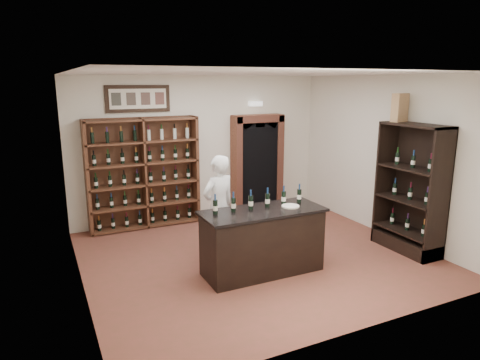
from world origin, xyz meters
name	(u,v)px	position (x,y,z in m)	size (l,w,h in m)	color
floor	(256,256)	(0.00, 0.00, 0.00)	(5.50, 5.50, 0.00)	brown
ceiling	(257,73)	(0.00, 0.00, 3.00)	(5.50, 5.50, 0.00)	white
wall_back	(201,148)	(0.00, 2.50, 1.50)	(5.50, 0.04, 3.00)	silver
wall_left	(75,187)	(-2.75, 0.00, 1.50)	(0.04, 5.00, 3.00)	silver
wall_right	(385,156)	(2.75, 0.00, 1.50)	(0.04, 5.00, 3.00)	silver
wine_shelf	(143,173)	(-1.30, 2.33, 1.10)	(2.20, 0.38, 2.20)	brown
framed_picture	(138,99)	(-1.30, 2.47, 2.55)	(1.25, 0.04, 0.52)	black
arched_doorway	(257,161)	(1.25, 2.33, 1.14)	(1.17, 0.35, 2.17)	black
emergency_light	(256,104)	(1.25, 2.42, 2.40)	(0.30, 0.10, 0.10)	white
tasting_counter	(262,242)	(-0.20, -0.60, 0.49)	(1.88, 0.78, 1.00)	black
counter_bottle_0	(215,207)	(-0.92, -0.48, 1.11)	(0.07, 0.07, 0.30)	black
counter_bottle_1	(233,205)	(-0.63, -0.48, 1.11)	(0.07, 0.07, 0.30)	black
counter_bottle_2	(251,202)	(-0.34, -0.48, 1.11)	(0.07, 0.07, 0.30)	black
counter_bottle_3	(267,200)	(-0.06, -0.48, 1.11)	(0.07, 0.07, 0.30)	black
counter_bottle_4	(284,198)	(0.23, -0.48, 1.11)	(0.07, 0.07, 0.30)	black
counter_bottle_5	(299,196)	(0.52, -0.48, 1.11)	(0.07, 0.07, 0.30)	black
side_cabinet	(410,208)	(2.52, -0.90, 0.75)	(0.48, 1.20, 2.20)	black
shopkeeper	(219,207)	(-0.55, 0.29, 0.86)	(0.63, 0.41, 1.72)	white
plate	(290,206)	(0.25, -0.65, 1.01)	(0.27, 0.27, 0.02)	silver
wine_crate	(400,108)	(2.50, -0.50, 2.44)	(0.34, 0.14, 0.48)	tan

